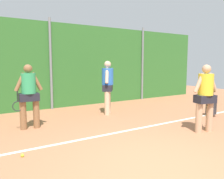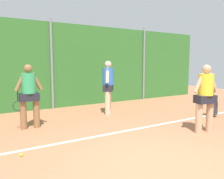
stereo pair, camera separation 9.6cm
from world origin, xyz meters
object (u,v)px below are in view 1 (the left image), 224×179
(player_midcourt, at_px, (29,93))
(tennis_ball_4, at_px, (22,155))
(player_foreground_near, at_px, (205,95))
(ball_hopper, at_px, (211,108))
(player_backcourt_far, at_px, (108,84))
(tennis_ball_1, at_px, (23,122))

(player_midcourt, relative_size, tennis_ball_4, 27.46)
(player_foreground_near, height_order, player_midcourt, player_midcourt)
(ball_hopper, bearing_deg, player_foreground_near, -150.45)
(player_foreground_near, bearing_deg, ball_hopper, 42.26)
(player_foreground_near, distance_m, player_backcourt_far, 3.44)
(player_backcourt_far, distance_m, ball_hopper, 3.74)
(player_midcourt, bearing_deg, tennis_ball_4, 77.10)
(player_foreground_near, xyz_separation_m, tennis_ball_1, (-3.97, 3.48, -0.98))
(player_midcourt, xyz_separation_m, ball_hopper, (5.73, -1.77, -0.72))
(ball_hopper, relative_size, tennis_ball_1, 7.78)
(player_foreground_near, bearing_deg, player_backcourt_far, 120.63)
(player_midcourt, distance_m, player_backcourt_far, 2.89)
(tennis_ball_4, bearing_deg, ball_hopper, 1.59)
(tennis_ball_1, bearing_deg, player_midcourt, -84.58)
(player_backcourt_far, height_order, tennis_ball_4, player_backcourt_far)
(player_backcourt_far, height_order, ball_hopper, player_backcourt_far)
(tennis_ball_4, bearing_deg, player_midcourt, 73.57)
(player_midcourt, bearing_deg, player_foreground_near, 147.82)
(tennis_ball_1, bearing_deg, player_backcourt_far, -3.96)
(ball_hopper, distance_m, tennis_ball_4, 6.31)
(tennis_ball_4, bearing_deg, player_backcourt_far, 35.24)
(player_midcourt, height_order, tennis_ball_1, player_midcourt)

